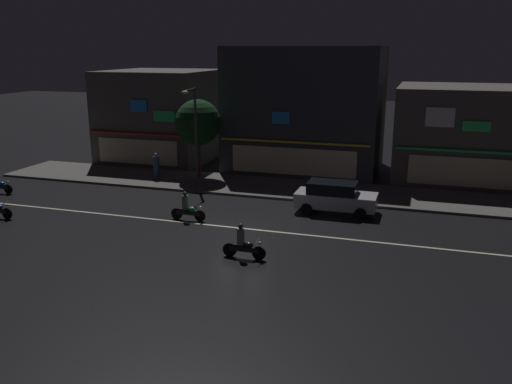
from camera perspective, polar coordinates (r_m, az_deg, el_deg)
The scene contains 13 objects.
ground_plane at distance 26.65m, azimuth -1.56°, elevation -3.86°, with size 140.00×140.00×0.00m, color black.
lane_divider_stripe at distance 26.65m, azimuth -1.56°, elevation -3.84°, with size 36.81×0.16×0.01m, color beige.
sidewalk_far at distance 33.97m, azimuth 2.86°, elevation 0.41°, with size 38.75×4.96×0.14m, color #5B5954.
storefront_left_block at distance 43.59m, azimuth -9.85°, elevation 7.98°, with size 7.96×8.42×6.93m.
storefront_center_block at distance 38.75m, azimuth 22.43°, elevation 5.67°, with size 10.54×8.01×6.19m.
storefront_right_block at distance 39.16m, azimuth 5.30°, elevation 8.69°, with size 10.56×7.63×8.73m.
streetlamp_west at distance 33.94m, azimuth -6.55°, elevation 6.76°, with size 0.44×1.64×6.10m.
pedestrian_on_sidewalk at distance 36.62m, azimuth -10.48°, elevation 2.62°, with size 0.41×0.41×1.72m.
street_tree at distance 36.16m, azimuth -6.14°, elevation 7.29°, with size 3.04×3.04×5.21m.
parked_car_near_kerb at distance 29.29m, azimuth 8.34°, elevation -0.50°, with size 4.30×1.98×1.67m.
motorcycle_opposite_lane at distance 27.92m, azimuth -7.28°, elevation -1.73°, with size 1.90×0.60×1.52m.
motorcycle_trailing_far at distance 22.79m, azimuth -1.39°, elevation -5.49°, with size 1.90×0.60×1.52m.
traffic_cone at distance 30.13m, azimuth 9.50°, elevation -1.28°, with size 0.36×0.36×0.55m, color orange.
Camera 1 is at (8.32, -23.81, 8.60)m, focal length 37.91 mm.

